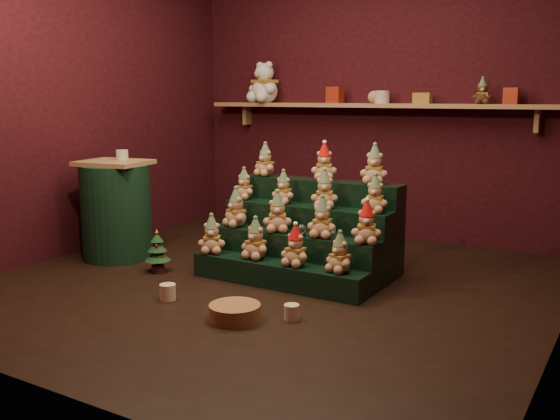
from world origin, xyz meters
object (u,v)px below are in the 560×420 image
Objects in this scene: mug_right at (292,312)px; brown_bear at (482,91)px; wicker_basket at (235,312)px; snow_globe_b at (301,230)px; mug_left at (168,292)px; snow_globe_c at (334,235)px; snow_globe_a at (255,225)px; riser_tier_front at (278,274)px; white_bear at (264,77)px; mini_christmas_tree at (157,251)px; side_table at (116,210)px.

brown_bear reaches higher than mug_right.
snow_globe_b is at bearing 91.80° from wicker_basket.
mug_right is at bearing 6.50° from mug_left.
snow_globe_b is at bearing 180.00° from snow_globe_c.
snow_globe_a is at bearing 135.90° from mug_right.
mug_right is (0.44, -0.56, -0.04)m from riser_tier_front.
white_bear is at bearing 134.49° from snow_globe_c.
wicker_basket is (0.14, -0.75, -0.04)m from riser_tier_front.
riser_tier_front is 15.50× the size of snow_globe_b.
wicker_basket is 3.06m from brown_bear.
mini_christmas_tree is at bearing -156.22° from snow_globe_a.
mini_christmas_tree is at bearing 153.26° from wicker_basket.
snow_globe_b is 0.40× the size of brown_bear.
mini_christmas_tree is (-1.41, -0.32, -0.23)m from snow_globe_c.
mug_right is (0.93, 0.11, -0.01)m from mug_left.
white_bear reaches higher than snow_globe_b.
side_table reaches higher than mug_right.
white_bear reaches higher than mug_right.
wicker_basket is at bearing -64.28° from snow_globe_a.
wicker_basket is at bearing -42.93° from white_bear.
side_table is 7.64× the size of mug_left.
snow_globe_b is (0.41, -0.00, 0.01)m from snow_globe_a.
brown_bear is (2.59, 1.86, 1.01)m from side_table.
snow_globe_b reaches higher than mug_right.
mini_christmas_tree is 3.14× the size of mug_left.
snow_globe_b is 0.27m from snow_globe_c.
side_table is (-2.00, -0.17, 0.02)m from snow_globe_c.
snow_globe_c reaches higher than mini_christmas_tree.
riser_tier_front is 0.82m from mug_left.
snow_globe_b is 1.08m from mug_left.
mug_left is (-0.19, -0.82, -0.34)m from snow_globe_a.
mug_left is 1.14× the size of mug_right.
brown_bear is (0.83, 2.60, 1.38)m from wicker_basket.
mini_christmas_tree reaches higher than riser_tier_front.
snow_globe_b is at bearing -3.03° from side_table.
riser_tier_front is 12.58× the size of mug_left.
mini_christmas_tree is 1.07× the size of wicker_basket.
mini_christmas_tree is at bearing -64.37° from white_bear.
white_bear is (-1.72, 2.41, 1.54)m from mug_right.
mug_right is (0.06, -0.72, -0.35)m from snow_globe_c.
snow_globe_b is 1.74m from side_table.
snow_globe_b reaches higher than wicker_basket.
snow_globe_c is (0.68, -0.00, -0.00)m from snow_globe_a.
mug_right is 3.34m from white_bear.
side_table is at bearing -175.24° from snow_globe_c.
snow_globe_a is at bearing -141.89° from brown_bear.
riser_tier_front is 17.61× the size of snow_globe_a.
riser_tier_front is 6.22× the size of brown_bear.
mini_christmas_tree is 1.55× the size of brown_bear.
riser_tier_front is 0.37m from snow_globe_b.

